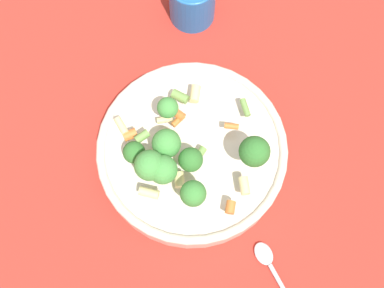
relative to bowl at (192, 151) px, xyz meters
The scene contains 5 objects.
ground_plane 0.03m from the bowl, ahead, with size 3.00×3.00×0.00m, color #B72D23.
bowl is the anchor object (origin of this frame).
pasta_salad 0.07m from the bowl, 114.79° to the right, with size 0.23×0.20×0.08m.
cup 0.28m from the bowl, 93.33° to the left, with size 0.08×0.08×0.09m.
spoon 0.23m from the bowl, 53.17° to the right, with size 0.11×0.17×0.01m.
Camera 1 is at (0.01, -0.22, 0.70)m, focal length 42.00 mm.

